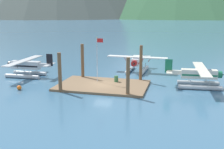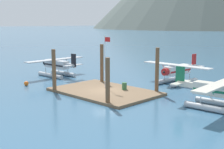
# 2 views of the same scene
# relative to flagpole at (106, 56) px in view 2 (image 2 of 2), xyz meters

# --- Properties ---
(ground_plane) EXTENTS (1200.00, 1200.00, 0.00)m
(ground_plane) POSITION_rel_flagpole_xyz_m (1.08, -1.27, -4.30)
(ground_plane) COLOR #38607F
(dock_platform) EXTENTS (12.46, 8.27, 0.30)m
(dock_platform) POSITION_rel_flagpole_xyz_m (1.08, -1.27, -4.15)
(dock_platform) COLOR brown
(dock_platform) RESTS_ON ground
(piling_near_left) EXTENTS (0.47, 0.47, 5.22)m
(piling_near_left) POSITION_rel_flagpole_xyz_m (-3.57, -5.25, -1.69)
(piling_near_left) COLOR brown
(piling_near_left) RESTS_ON ground
(piling_near_right) EXTENTS (0.46, 0.46, 4.91)m
(piling_near_right) POSITION_rel_flagpole_xyz_m (5.38, -4.95, -1.85)
(piling_near_right) COLOR brown
(piling_near_right) RESTS_ON ground
(piling_far_left) EXTENTS (0.49, 0.49, 5.46)m
(piling_far_left) POSITION_rel_flagpole_xyz_m (-3.24, 2.43, -1.57)
(piling_far_left) COLOR brown
(piling_far_left) RESTS_ON ground
(piling_far_right) EXTENTS (0.46, 0.46, 5.49)m
(piling_far_right) POSITION_rel_flagpole_xyz_m (5.81, 2.84, -1.56)
(piling_far_right) COLOR brown
(piling_far_right) RESTS_ON ground
(flagpole) EXTENTS (0.95, 0.10, 6.49)m
(flagpole) POSITION_rel_flagpole_xyz_m (0.00, 0.00, 0.00)
(flagpole) COLOR silver
(flagpole) RESTS_ON dock_platform
(fuel_drum) EXTENTS (0.62, 0.62, 0.88)m
(fuel_drum) POSITION_rel_flagpole_xyz_m (2.55, 0.69, -3.56)
(fuel_drum) COLOR #33663D
(fuel_drum) RESTS_ON dock_platform
(mooring_buoy) EXTENTS (0.62, 0.62, 0.62)m
(mooring_buoy) POSITION_rel_flagpole_xyz_m (-9.37, -5.74, -3.99)
(mooring_buoy) COLOR orange
(mooring_buoy) RESTS_ON ground
(seaplane_silver_port_fwd) EXTENTS (7.98, 10.44, 3.84)m
(seaplane_silver_port_fwd) POSITION_rel_flagpole_xyz_m (-12.61, 1.49, -2.73)
(seaplane_silver_port_fwd) COLOR #B7BABF
(seaplane_silver_port_fwd) RESTS_ON ground
(seaplane_white_bow_right) EXTENTS (10.45, 7.98, 3.84)m
(seaplane_white_bow_right) POSITION_rel_flagpole_xyz_m (4.18, 9.72, -2.73)
(seaplane_white_bow_right) COLOR #B7BABF
(seaplane_white_bow_right) RESTS_ON ground
(seaplane_cream_stbd_fwd) EXTENTS (7.97, 10.47, 3.84)m
(seaplane_cream_stbd_fwd) POSITION_rel_flagpole_xyz_m (14.14, 1.53, -2.73)
(seaplane_cream_stbd_fwd) COLOR #B7BABF
(seaplane_cream_stbd_fwd) RESTS_ON ground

